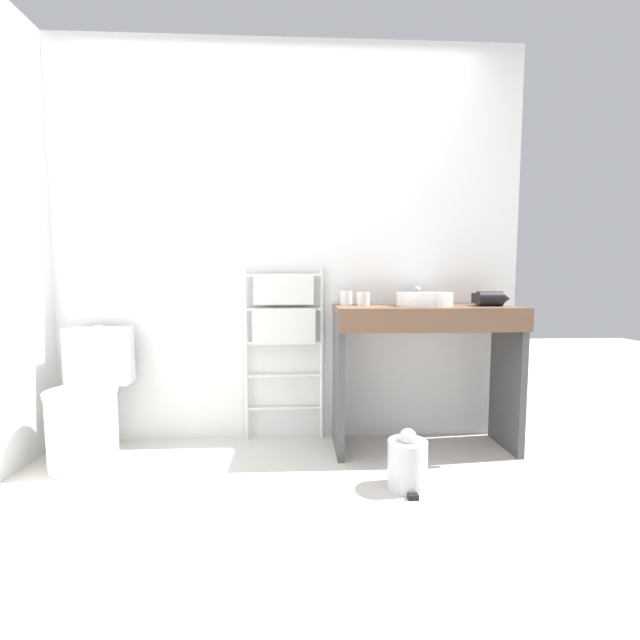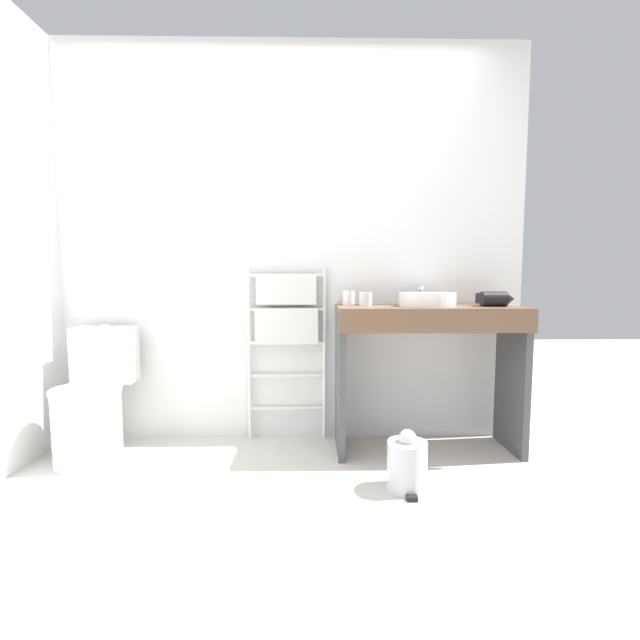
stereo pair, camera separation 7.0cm
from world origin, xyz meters
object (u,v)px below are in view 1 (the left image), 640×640
toilet (87,407)px  cup_near_wall (346,298)px  towel_radiator (284,321)px  hair_dryer (490,299)px  trash_bin (407,463)px  cup_near_edge (363,299)px  sink_basin (424,299)px

toilet → cup_near_wall: size_ratio=8.52×
towel_radiator → hair_dryer: (1.25, -0.20, 0.15)m
hair_dryer → trash_bin: (-0.61, -0.48, -0.80)m
hair_dryer → cup_near_edge: bearing=173.1°
toilet → cup_near_wall: cup_near_wall is taller
sink_basin → trash_bin: size_ratio=1.10×
towel_radiator → toilet: bearing=-166.7°
sink_basin → cup_near_wall: bearing=165.1°
toilet → trash_bin: bearing=-13.5°
hair_dryer → sink_basin: bearing=176.8°
hair_dryer → cup_near_wall: bearing=170.4°
toilet → towel_radiator: bearing=13.3°
towel_radiator → cup_near_edge: size_ratio=13.46×
hair_dryer → towel_radiator: bearing=170.8°
toilet → cup_near_edge: (1.61, 0.15, 0.61)m
cup_near_wall → cup_near_edge: 0.11m
cup_near_wall → cup_near_edge: (0.10, -0.05, -0.00)m
trash_bin → cup_near_edge: bearing=104.0°
toilet → cup_near_wall: bearing=7.8°
cup_near_wall → hair_dryer: bearing=-9.6°
cup_near_wall → cup_near_edge: bearing=-28.2°
hair_dryer → trash_bin: bearing=-141.8°
towel_radiator → hair_dryer: size_ratio=5.63×
towel_radiator → sink_basin: size_ratio=3.34×
sink_basin → trash_bin: bearing=-113.3°
sink_basin → cup_near_edge: size_ratio=4.03×
toilet → cup_near_edge: size_ratio=9.23×
towel_radiator → cup_near_edge: bearing=-12.8°
cup_near_edge → toilet: bearing=-174.6°
toilet → trash_bin: toilet is taller
trash_bin → hair_dryer: bearing=38.2°
towel_radiator → cup_near_edge: (0.49, -0.11, 0.15)m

